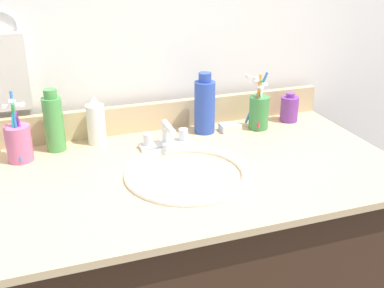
% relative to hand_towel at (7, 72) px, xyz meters
% --- Properties ---
extents(vanity_cabinet, '(1.06, 0.59, 0.72)m').
position_rel_hand_towel_xyz_m(vanity_cabinet, '(0.45, -0.33, -0.60)').
color(vanity_cabinet, '#382316').
rests_on(vanity_cabinet, ground_plane).
extents(countertop, '(1.10, 0.64, 0.02)m').
position_rel_hand_towel_xyz_m(countertop, '(0.45, -0.33, -0.23)').
color(countertop, '#D1B284').
rests_on(countertop, vanity_cabinet).
extents(backsplash, '(1.10, 0.02, 0.09)m').
position_rel_hand_towel_xyz_m(backsplash, '(0.45, -0.02, -0.17)').
color(backsplash, '#D1B284').
rests_on(backsplash, countertop).
extents(back_wall, '(2.20, 0.04, 1.30)m').
position_rel_hand_towel_xyz_m(back_wall, '(0.45, 0.04, -0.31)').
color(back_wall, white).
rests_on(back_wall, ground_plane).
extents(towel_ring, '(0.10, 0.01, 0.10)m').
position_rel_hand_towel_xyz_m(towel_ring, '(0.00, 0.02, 0.12)').
color(towel_ring, silver).
extents(hand_towel, '(0.11, 0.04, 0.22)m').
position_rel_hand_towel_xyz_m(hand_towel, '(0.00, 0.00, 0.00)').
color(hand_towel, silver).
extents(sink_basin, '(0.33, 0.33, 0.11)m').
position_rel_hand_towel_xyz_m(sink_basin, '(0.42, -0.36, -0.25)').
color(sink_basin, white).
rests_on(sink_basin, countertop).
extents(faucet, '(0.16, 0.10, 0.08)m').
position_rel_hand_towel_xyz_m(faucet, '(0.42, -0.17, -0.19)').
color(faucet, silver).
rests_on(faucet, countertop).
extents(bottle_shampoo_blue, '(0.07, 0.07, 0.19)m').
position_rel_hand_towel_xyz_m(bottle_shampoo_blue, '(0.56, -0.10, -0.13)').
color(bottle_shampoo_blue, '#2D4CB2').
rests_on(bottle_shampoo_blue, countertop).
extents(bottle_lotion_white, '(0.05, 0.05, 0.15)m').
position_rel_hand_towel_xyz_m(bottle_lotion_white, '(0.23, -0.07, -0.15)').
color(bottle_lotion_white, white).
rests_on(bottle_lotion_white, countertop).
extents(bottle_cream_purple, '(0.06, 0.06, 0.10)m').
position_rel_hand_towel_xyz_m(bottle_cream_purple, '(0.87, -0.09, -0.18)').
color(bottle_cream_purple, '#7A3899').
rests_on(bottle_cream_purple, countertop).
extents(bottle_toner_green, '(0.06, 0.06, 0.18)m').
position_rel_hand_towel_xyz_m(bottle_toner_green, '(0.11, -0.08, -0.13)').
color(bottle_toner_green, '#4C9E4C').
rests_on(bottle_toner_green, countertop).
extents(cup_green, '(0.07, 0.08, 0.19)m').
position_rel_hand_towel_xyz_m(cup_green, '(0.74, -0.12, -0.16)').
color(cup_green, '#3F8C47').
rests_on(cup_green, countertop).
extents(cup_pink, '(0.07, 0.09, 0.20)m').
position_rel_hand_towel_xyz_m(cup_pink, '(0.01, -0.13, -0.16)').
color(cup_pink, '#D16693').
rests_on(cup_pink, countertop).
extents(soap_bar, '(0.06, 0.04, 0.02)m').
position_rel_hand_towel_xyz_m(soap_bar, '(0.64, -0.11, -0.21)').
color(soap_bar, white).
rests_on(soap_bar, countertop).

